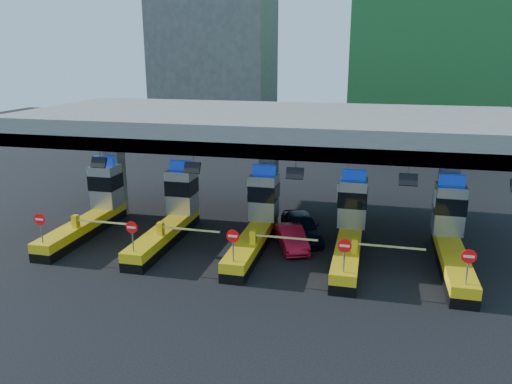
# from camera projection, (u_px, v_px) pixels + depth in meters

# --- Properties ---
(ground) EXTENTS (120.00, 120.00, 0.00)m
(ground) POSITION_uv_depth(u_px,v_px,m) (257.00, 245.00, 27.46)
(ground) COLOR black
(ground) RESTS_ON ground
(toll_canopy) EXTENTS (28.00, 12.09, 7.00)m
(toll_canopy) POSITION_uv_depth(u_px,v_px,m) (268.00, 127.00, 28.50)
(toll_canopy) COLOR slate
(toll_canopy) RESTS_ON ground
(toll_lane_far_left) EXTENTS (4.43, 8.00, 4.16)m
(toll_lane_far_left) POSITION_uv_depth(u_px,v_px,m) (94.00, 207.00, 29.60)
(toll_lane_far_left) COLOR black
(toll_lane_far_left) RESTS_ON ground
(toll_lane_left) EXTENTS (4.43, 8.00, 4.16)m
(toll_lane_left) POSITION_uv_depth(u_px,v_px,m) (173.00, 213.00, 28.47)
(toll_lane_left) COLOR black
(toll_lane_left) RESTS_ON ground
(toll_lane_center) EXTENTS (4.43, 8.00, 4.16)m
(toll_lane_center) POSITION_uv_depth(u_px,v_px,m) (258.00, 220.00, 27.35)
(toll_lane_center) COLOR black
(toll_lane_center) RESTS_ON ground
(toll_lane_right) EXTENTS (4.43, 8.00, 4.16)m
(toll_lane_right) POSITION_uv_depth(u_px,v_px,m) (350.00, 227.00, 26.22)
(toll_lane_right) COLOR black
(toll_lane_right) RESTS_ON ground
(toll_lane_far_right) EXTENTS (4.43, 8.00, 4.16)m
(toll_lane_far_right) POSITION_uv_depth(u_px,v_px,m) (451.00, 235.00, 25.09)
(toll_lane_far_right) COLOR black
(toll_lane_far_right) RESTS_ON ground
(bg_building_scaffold) EXTENTS (18.00, 12.00, 28.00)m
(bg_building_scaffold) POSITION_uv_depth(u_px,v_px,m) (444.00, 15.00, 50.93)
(bg_building_scaffold) COLOR #1E5926
(bg_building_scaffold) RESTS_ON ground
(bg_building_concrete) EXTENTS (14.00, 10.00, 18.00)m
(bg_building_concrete) POSITION_uv_depth(u_px,v_px,m) (215.00, 63.00, 61.90)
(bg_building_concrete) COLOR #4C4C49
(bg_building_concrete) RESTS_ON ground
(van) EXTENTS (3.30, 4.79, 1.51)m
(van) POSITION_uv_depth(u_px,v_px,m) (301.00, 226.00, 28.23)
(van) COLOR black
(van) RESTS_ON ground
(red_car) EXTENTS (2.57, 3.87, 1.21)m
(red_car) POSITION_uv_depth(u_px,v_px,m) (291.00, 238.00, 26.93)
(red_car) COLOR #B70E26
(red_car) RESTS_ON ground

